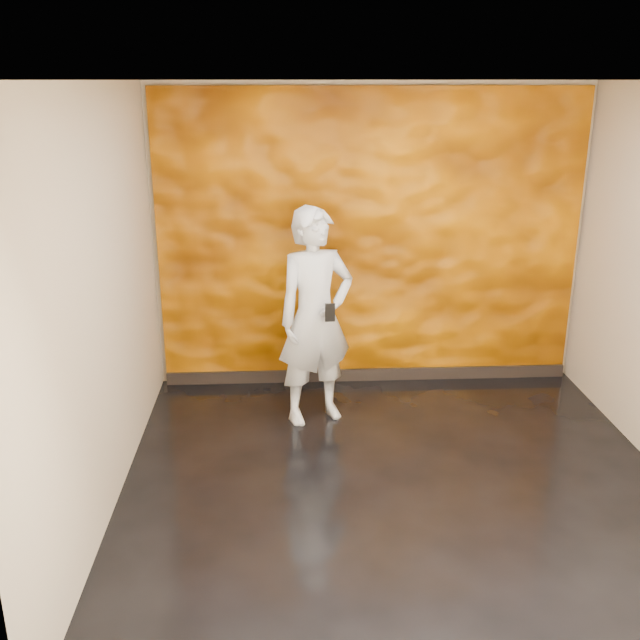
{
  "coord_description": "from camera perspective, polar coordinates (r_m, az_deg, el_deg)",
  "views": [
    {
      "loc": [
        -0.81,
        -4.49,
        2.8
      ],
      "look_at": [
        -0.53,
        0.66,
        1.06
      ],
      "focal_mm": 40.0,
      "sensor_mm": 36.0,
      "label": 1
    }
  ],
  "objects": [
    {
      "name": "man",
      "position": [
        5.94,
        -0.35,
        0.24
      ],
      "size": [
        0.79,
        0.67,
        1.85
      ],
      "primitive_type": "imported",
      "rotation": [
        0.0,
        0.0,
        0.39
      ],
      "color": "#949AA3",
      "rests_on": "ground"
    },
    {
      "name": "room",
      "position": [
        4.77,
        6.83,
        1.46
      ],
      "size": [
        4.02,
        4.02,
        2.81
      ],
      "color": "black",
      "rests_on": "ground"
    },
    {
      "name": "baseboard",
      "position": [
        7.02,
        3.81,
        -4.36
      ],
      "size": [
        3.9,
        0.04,
        0.12
      ],
      "primitive_type": "cube",
      "color": "black",
      "rests_on": "ground"
    },
    {
      "name": "phone",
      "position": [
        5.66,
        0.81,
        0.6
      ],
      "size": [
        0.08,
        0.02,
        0.15
      ],
      "primitive_type": "cube",
      "rotation": [
        0.0,
        0.0,
        0.06
      ],
      "color": "black",
      "rests_on": "man"
    },
    {
      "name": "feature_wall",
      "position": [
        6.65,
        4.01,
        6.3
      ],
      "size": [
        3.9,
        0.06,
        2.75
      ],
      "primitive_type": "cube",
      "color": "orange",
      "rests_on": "ground"
    }
  ]
}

